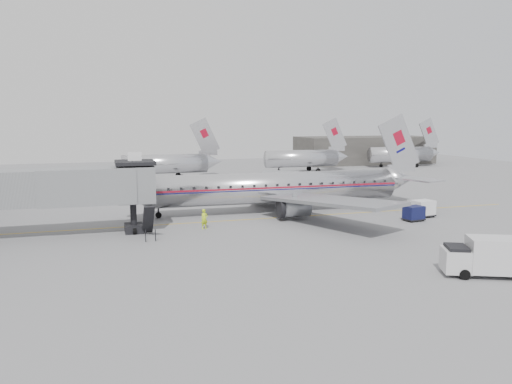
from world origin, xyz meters
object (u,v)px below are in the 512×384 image
(airliner, at_px, (282,187))
(baggage_cart_white, at_px, (423,208))
(baggage_cart_navy, at_px, (414,213))
(ramp_worker, at_px, (204,219))
(service_van, at_px, (488,256))

(airliner, height_order, baggage_cart_white, airliner)
(baggage_cart_navy, bearing_deg, baggage_cart_white, 26.21)
(ramp_worker, bearing_deg, airliner, 14.09)
(service_van, bearing_deg, airliner, 125.42)
(airliner, distance_m, baggage_cart_white, 14.81)
(service_van, distance_m, baggage_cart_white, 19.65)
(service_van, height_order, baggage_cart_navy, service_van)
(service_van, relative_size, baggage_cart_white, 2.36)
(airliner, distance_m, ramp_worker, 11.53)
(airliner, xyz_separation_m, baggage_cart_white, (12.93, -6.98, -1.76))
(airliner, height_order, ramp_worker, airliner)
(baggage_cart_navy, xyz_separation_m, ramp_worker, (-20.55, 2.46, 0.14))
(service_van, height_order, baggage_cart_white, service_van)
(baggage_cart_white, bearing_deg, baggage_cart_navy, -153.57)
(airliner, xyz_separation_m, ramp_worker, (-9.70, -5.98, -1.75))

